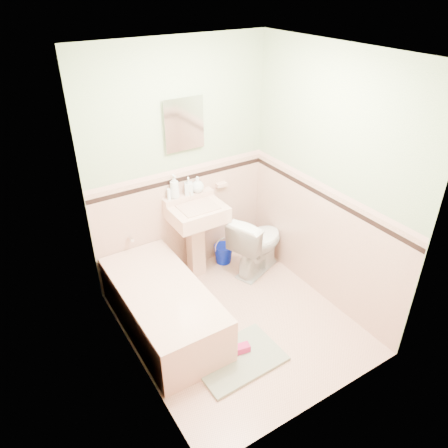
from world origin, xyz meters
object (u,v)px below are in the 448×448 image
sink (198,242)px  shoe (241,349)px  bathtub (163,309)px  medicine_cabinet (184,124)px  bucket (223,254)px  soap_bottle_left (174,187)px  soap_bottle_mid (189,186)px  toilet (257,243)px  soap_bottle_right (197,184)px

sink → shoe: sink is taller
bathtub → medicine_cabinet: 1.78m
bucket → soap_bottle_left: bearing=169.6°
sink → soap_bottle_mid: (0.01, 0.18, 0.60)m
bathtub → toilet: 1.33m
soap_bottle_left → soap_bottle_mid: (0.16, 0.00, -0.03)m
toilet → shoe: bearing=116.8°
medicine_cabinet → sink: bearing=-90.0°
soap_bottle_left → toilet: size_ratio=0.36×
shoe → soap_bottle_left: bearing=95.9°
soap_bottle_left → soap_bottle_right: (0.27, 0.00, -0.04)m
shoe → bathtub: bearing=132.1°
medicine_cabinet → bathtub: bearing=-132.6°
bathtub → bucket: 1.23m
toilet → shoe: size_ratio=4.33×
sink → shoe: (-0.25, -1.21, -0.38)m
soap_bottle_right → toilet: size_ratio=0.24×
soap_bottle_mid → soap_bottle_right: (0.11, 0.00, -0.01)m
soap_bottle_right → bucket: bearing=-20.4°
medicine_cabinet → bucket: 1.64m
soap_bottle_right → bathtub: bearing=-138.2°
sink → soap_bottle_left: bearing=130.8°
sink → soap_bottle_left: size_ratio=3.45×
medicine_cabinet → soap_bottle_right: medicine_cabinet is taller
medicine_cabinet → soap_bottle_right: 0.67m
toilet → bucket: bearing=15.1°
soap_bottle_right → soap_bottle_mid: bearing=180.0°
soap_bottle_right → bucket: soap_bottle_right is taller
soap_bottle_right → shoe: (-0.36, -1.39, -0.97)m
soap_bottle_right → bucket: (0.26, -0.10, -0.93)m
soap_bottle_left → soap_bottle_mid: 0.17m
bathtub → soap_bottle_mid: 1.28m
medicine_cabinet → soap_bottle_mid: 0.65m
medicine_cabinet → soap_bottle_mid: medicine_cabinet is taller
toilet → soap_bottle_mid: bearing=33.8°
soap_bottle_mid → soap_bottle_left: bearing=180.0°
toilet → soap_bottle_right: bearing=28.5°
sink → soap_bottle_mid: 0.63m
sink → bucket: 0.51m
soap_bottle_mid → toilet: size_ratio=0.27×
sink → soap_bottle_mid: bearing=87.7°
sink → medicine_cabinet: bearing=90.0°
soap_bottle_mid → bucket: 1.01m
medicine_cabinet → soap_bottle_left: bearing=-169.1°
toilet → shoe: toilet is taller
toilet → sink: bearing=47.0°
soap_bottle_right → toilet: soap_bottle_right is taller
soap_bottle_right → shoe: bearing=-104.6°
toilet → shoe: 1.33m
toilet → soap_bottle_left: bearing=39.8°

